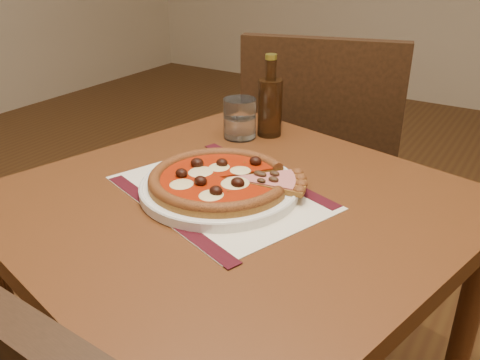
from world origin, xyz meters
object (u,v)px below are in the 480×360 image
object	(u,v)px
bottle	(270,104)
water_glass	(240,118)
plate	(219,188)
pizza	(219,179)
chair_far	(320,163)
table	(235,243)

from	to	relation	value
bottle	water_glass	bearing A→B (deg)	-134.76
plate	pizza	world-z (taller)	pizza
pizza	bottle	distance (m)	0.34
water_glass	bottle	bearing A→B (deg)	45.24
plate	bottle	bearing A→B (deg)	102.92
plate	pizza	bearing A→B (deg)	-149.20
chair_far	bottle	distance (m)	0.44
table	bottle	world-z (taller)	bottle
table	chair_far	xyz separation A→B (m)	(-0.11, 0.67, -0.10)
table	chair_far	distance (m)	0.69
water_glass	table	bearing A→B (deg)	-59.47
plate	water_glass	size ratio (longest dim) A/B	3.16
plate	pizza	size ratio (longest dim) A/B	1.13
table	plate	xyz separation A→B (m)	(-0.04, 0.00, 0.11)
plate	bottle	xyz separation A→B (m)	(-0.08, 0.33, 0.07)
pizza	water_glass	world-z (taller)	water_glass
water_glass	plate	bearing A→B (deg)	-65.01
water_glass	bottle	xyz separation A→B (m)	(0.05, 0.05, 0.03)
chair_far	plate	xyz separation A→B (m)	(0.07, -0.67, 0.21)
pizza	plate	bearing A→B (deg)	30.80
table	pizza	world-z (taller)	pizza
plate	bottle	world-z (taller)	bottle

